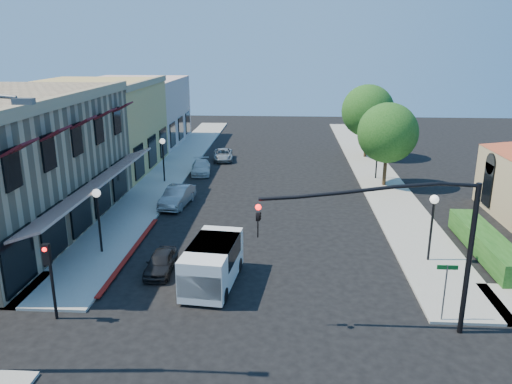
# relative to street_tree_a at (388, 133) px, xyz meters

# --- Properties ---
(ground) EXTENTS (120.00, 120.00, 0.00)m
(ground) POSITION_rel_street_tree_a_xyz_m (-8.80, -22.00, -4.19)
(ground) COLOR black
(ground) RESTS_ON ground
(sidewalk_left) EXTENTS (3.50, 50.00, 0.12)m
(sidewalk_left) POSITION_rel_street_tree_a_xyz_m (-17.55, 5.00, -4.13)
(sidewalk_left) COLOR gray
(sidewalk_left) RESTS_ON ground
(sidewalk_right) EXTENTS (3.50, 50.00, 0.12)m
(sidewalk_right) POSITION_rel_street_tree_a_xyz_m (-0.05, 5.00, -4.13)
(sidewalk_right) COLOR gray
(sidewalk_right) RESTS_ON ground
(curb_red_strip) EXTENTS (0.25, 10.00, 0.06)m
(curb_red_strip) POSITION_rel_street_tree_a_xyz_m (-15.70, -14.00, -4.19)
(curb_red_strip) COLOR maroon
(curb_red_strip) RESTS_ON ground
(yellow_stucco_building) EXTENTS (10.00, 12.00, 7.60)m
(yellow_stucco_building) POSITION_rel_street_tree_a_xyz_m (-24.30, 4.00, -0.39)
(yellow_stucco_building) COLOR tan
(yellow_stucco_building) RESTS_ON ground
(pink_stucco_building) EXTENTS (10.00, 12.00, 7.00)m
(pink_stucco_building) POSITION_rel_street_tree_a_xyz_m (-24.30, 16.00, -0.69)
(pink_stucco_building) COLOR beige
(pink_stucco_building) RESTS_ON ground
(hedge) EXTENTS (1.40, 8.00, 1.10)m
(hedge) POSITION_rel_street_tree_a_xyz_m (2.90, -13.00, -4.19)
(hedge) COLOR #184914
(hedge) RESTS_ON ground
(street_tree_a) EXTENTS (4.56, 4.56, 6.48)m
(street_tree_a) POSITION_rel_street_tree_a_xyz_m (0.00, 0.00, 0.00)
(street_tree_a) COLOR #312113
(street_tree_a) RESTS_ON ground
(street_tree_b) EXTENTS (4.94, 4.94, 7.02)m
(street_tree_b) POSITION_rel_street_tree_a_xyz_m (0.00, 10.00, 0.35)
(street_tree_b) COLOR #312113
(street_tree_b) RESTS_ON ground
(signal_mast_arm) EXTENTS (8.01, 0.39, 6.00)m
(signal_mast_arm) POSITION_rel_street_tree_a_xyz_m (-2.94, -20.50, -0.11)
(signal_mast_arm) COLOR black
(signal_mast_arm) RESTS_ON ground
(secondary_signal) EXTENTS (0.28, 0.42, 3.32)m
(secondary_signal) POSITION_rel_street_tree_a_xyz_m (-16.80, -20.59, -1.88)
(secondary_signal) COLOR black
(secondary_signal) RESTS_ON ground
(street_name_sign) EXTENTS (0.80, 0.06, 2.50)m
(street_name_sign) POSITION_rel_street_tree_a_xyz_m (-1.30, -19.80, -2.50)
(street_name_sign) COLOR #595B5E
(street_name_sign) RESTS_ON ground
(lamppost_left_near) EXTENTS (0.44, 0.44, 3.57)m
(lamppost_left_near) POSITION_rel_street_tree_a_xyz_m (-17.30, -14.00, -1.46)
(lamppost_left_near) COLOR black
(lamppost_left_near) RESTS_ON ground
(lamppost_left_far) EXTENTS (0.44, 0.44, 3.57)m
(lamppost_left_far) POSITION_rel_street_tree_a_xyz_m (-17.30, 0.00, -1.46)
(lamppost_left_far) COLOR black
(lamppost_left_far) RESTS_ON ground
(lamppost_right_near) EXTENTS (0.44, 0.44, 3.57)m
(lamppost_right_near) POSITION_rel_street_tree_a_xyz_m (-0.30, -14.00, -1.46)
(lamppost_right_near) COLOR black
(lamppost_right_near) RESTS_ON ground
(lamppost_right_far) EXTENTS (0.44, 0.44, 3.57)m
(lamppost_right_far) POSITION_rel_street_tree_a_xyz_m (-0.30, 2.00, -1.46)
(lamppost_right_far) COLOR black
(lamppost_right_far) RESTS_ON ground
(white_van) EXTENTS (2.44, 4.74, 2.02)m
(white_van) POSITION_rel_street_tree_a_xyz_m (-10.91, -17.18, -3.03)
(white_van) COLOR silver
(white_van) RESTS_ON ground
(parked_car_a) EXTENTS (1.25, 3.07, 1.05)m
(parked_car_a) POSITION_rel_street_tree_a_xyz_m (-13.60, -16.00, -3.67)
(parked_car_a) COLOR black
(parked_car_a) RESTS_ON ground
(parked_car_b) EXTENTS (1.93, 4.24, 1.35)m
(parked_car_b) POSITION_rel_street_tree_a_xyz_m (-15.00, -5.79, -3.52)
(parked_car_b) COLOR gray
(parked_car_b) RESTS_ON ground
(parked_car_c) EXTENTS (2.02, 3.97, 1.10)m
(parked_car_c) POSITION_rel_street_tree_a_xyz_m (-14.86, 3.00, -3.64)
(parked_car_c) COLOR silver
(parked_car_c) RESTS_ON ground
(parked_car_d) EXTENTS (2.18, 3.96, 1.05)m
(parked_car_d) POSITION_rel_street_tree_a_xyz_m (-13.60, 8.14, -3.67)
(parked_car_d) COLOR #939597
(parked_car_d) RESTS_ON ground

